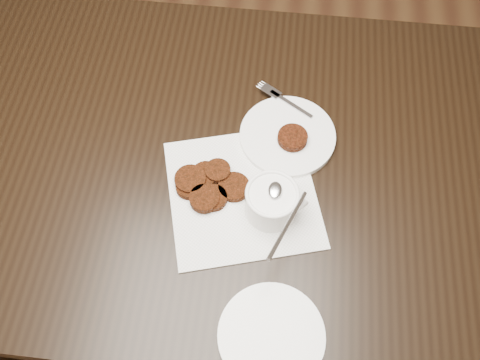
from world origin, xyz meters
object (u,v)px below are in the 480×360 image
at_px(napkin, 243,194).
at_px(plate_empty, 271,336).
at_px(sauce_ramekin, 272,193).
at_px(table, 213,228).
at_px(plate_with_patty, 288,134).

relative_size(napkin, plate_empty, 1.54).
distance_m(sauce_ramekin, plate_empty, 0.25).
relative_size(table, sauce_ramekin, 9.77).
height_order(table, napkin, napkin).
bearing_deg(plate_empty, table, 115.24).
bearing_deg(plate_with_patty, napkin, -118.83).
relative_size(table, plate_empty, 7.27).
height_order(napkin, sauce_ramekin, sauce_ramekin).
distance_m(napkin, sauce_ramekin, 0.10).
height_order(sauce_ramekin, plate_empty, sauce_ramekin).
bearing_deg(table, napkin, -43.48).
bearing_deg(plate_with_patty, sauce_ramekin, -96.94).
bearing_deg(table, sauce_ramekin, -37.72).
relative_size(napkin, sauce_ramekin, 2.08).
xyz_separation_m(table, plate_empty, (0.17, -0.35, 0.38)).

